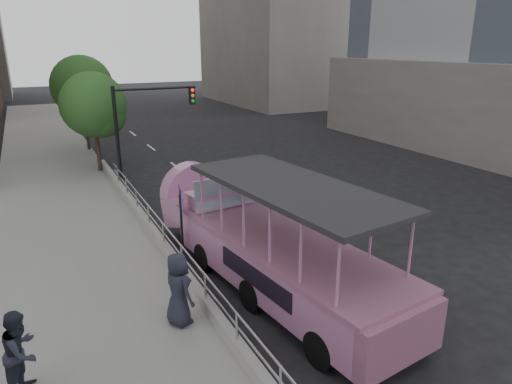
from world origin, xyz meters
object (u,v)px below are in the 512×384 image
Objects in this scene: street_tree_near at (96,107)px; pedestrian_mid at (21,352)px; pedestrian_far at (178,289)px; traffic_signal at (141,120)px; car at (234,178)px; duck_boat at (262,242)px; street_tree_far at (84,89)px; parking_sign at (181,216)px.

pedestrian_mid is at bearing -103.69° from street_tree_near.
street_tree_near reaches higher than pedestrian_far.
traffic_signal is at bearing -65.02° from street_tree_near.
duck_boat is at bearing -93.25° from car.
street_tree_far is at bearing -18.54° from pedestrian_far.
pedestrian_mid is at bearing 87.48° from pedestrian_far.
traffic_signal reaches higher than car.
pedestrian_far is 0.34× the size of street_tree_near.
pedestrian_far is (-3.11, -1.49, -0.04)m from duck_boat.
street_tree_far reaches higher than pedestrian_mid.
street_tree_far is at bearing 91.51° from parking_sign.
street_tree_near is at bearing 145.41° from car.
traffic_signal reaches higher than pedestrian_far.
pedestrian_far reaches higher than pedestrian_mid.
parking_sign is at bearing -19.60° from pedestrian_mid.
street_tree_far reaches higher than duck_boat.
duck_boat is at bearing -80.84° from pedestrian_far.
street_tree_near is 0.89× the size of street_tree_far.
traffic_signal reaches higher than parking_sign.
pedestrian_far is 22.41m from street_tree_far.
street_tree_near reaches higher than duck_boat.
duck_boat is 3.44m from pedestrian_far.
street_tree_far is at bearing 127.78° from car.
duck_boat is at bearing -85.52° from traffic_signal.
traffic_signal is at bearing 94.48° from duck_boat.
car is 0.79× the size of street_tree_near.
pedestrian_mid is at bearing -112.88° from traffic_signal.
duck_boat is 1.89× the size of street_tree_near.
pedestrian_far is 0.72× the size of parking_sign.
pedestrian_mid is 6.74m from parking_sign.
pedestrian_far reaches higher than car.
car is at bearing -47.25° from pedestrian_far.
pedestrian_mid is (-9.45, -10.79, 0.44)m from car.
street_tree_near is at bearing -91.91° from street_tree_far.
duck_boat is 11.52m from traffic_signal.
traffic_signal is (-3.70, 2.84, 2.72)m from car.
parking_sign is at bearing -95.80° from traffic_signal.
parking_sign is at bearing -86.84° from street_tree_near.
street_tree_far is (-2.28, 20.70, 3.00)m from duck_boat.
traffic_signal is (2.22, 12.76, 2.24)m from pedestrian_far.
street_tree_far reaches higher than parking_sign.
parking_sign is 18.59m from street_tree_far.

